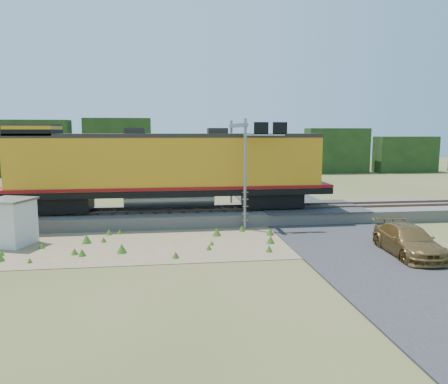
{
  "coord_description": "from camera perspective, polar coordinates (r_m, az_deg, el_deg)",
  "views": [
    {
      "loc": [
        -2.92,
        -22.98,
        6.08
      ],
      "look_at": [
        0.59,
        3.0,
        2.4
      ],
      "focal_mm": 35.0,
      "sensor_mm": 36.0,
      "label": 1
    }
  ],
  "objects": [
    {
      "name": "car",
      "position": [
        23.35,
        22.92,
        -5.88
      ],
      "size": [
        2.46,
        5.22,
        1.47
      ],
      "primitive_type": "imported",
      "rotation": [
        0.0,
        0.0,
        -0.08
      ],
      "color": "olive",
      "rests_on": "ground"
    },
    {
      "name": "tree_line_north",
      "position": [
        61.13,
        -4.98,
        5.13
      ],
      "size": [
        130.0,
        3.0,
        6.5
      ],
      "color": "#183212",
      "rests_on": "ground"
    },
    {
      "name": "rails",
      "position": [
        29.59,
        -1.92,
        -2.14
      ],
      "size": [
        70.0,
        1.54,
        0.16
      ],
      "color": "brown",
      "rests_on": "ballast"
    },
    {
      "name": "weed_clumps",
      "position": [
        23.88,
        -8.9,
        -6.86
      ],
      "size": [
        15.0,
        6.2,
        0.56
      ],
      "primitive_type": null,
      "color": "#3A631C",
      "rests_on": "ground"
    },
    {
      "name": "dirt_shoulder",
      "position": [
        24.27,
        -5.32,
        -6.52
      ],
      "size": [
        26.0,
        8.0,
        0.03
      ],
      "primitive_type": "cube",
      "color": "#8C7754",
      "rests_on": "ground"
    },
    {
      "name": "road",
      "position": [
        26.4,
        14.66,
        -5.39
      ],
      "size": [
        7.0,
        66.0,
        0.86
      ],
      "color": "#38383A",
      "rests_on": "ground"
    },
    {
      "name": "locomotive",
      "position": [
        29.08,
        -7.81,
        3.22
      ],
      "size": [
        21.52,
        3.28,
        5.55
      ],
      "color": "black",
      "rests_on": "rails"
    },
    {
      "name": "shed",
      "position": [
        25.88,
        -26.1,
        -3.53
      ],
      "size": [
        2.72,
        2.72,
        2.52
      ],
      "rotation": [
        0.0,
        0.0,
        -0.35
      ],
      "color": "silver",
      "rests_on": "ground"
    },
    {
      "name": "ballast",
      "position": [
        29.68,
        -1.91,
        -3.05
      ],
      "size": [
        70.0,
        5.0,
        0.8
      ],
      "primitive_type": "cube",
      "color": "slate",
      "rests_on": "ground"
    },
    {
      "name": "signal_gantry",
      "position": [
        28.81,
        2.69,
        6.11
      ],
      "size": [
        2.71,
        6.2,
        6.83
      ],
      "color": "gray",
      "rests_on": "ground"
    },
    {
      "name": "ground",
      "position": [
        23.95,
        -0.45,
        -6.71
      ],
      "size": [
        140.0,
        140.0,
        0.0
      ],
      "primitive_type": "plane",
      "color": "#475123",
      "rests_on": "ground"
    }
  ]
}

